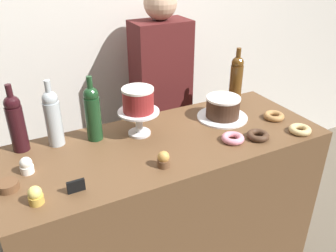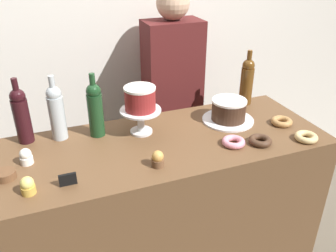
# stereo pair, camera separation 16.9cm
# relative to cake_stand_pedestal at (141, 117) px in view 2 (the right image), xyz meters

# --- Properties ---
(back_wall) EXTENTS (6.00, 0.05, 2.60)m
(back_wall) POSITION_rel_cake_stand_pedestal_xyz_m (0.10, 0.76, 0.26)
(back_wall) COLOR silver
(back_wall) RESTS_ON ground_plane
(display_counter) EXTENTS (1.58, 0.63, 0.95)m
(display_counter) POSITION_rel_cake_stand_pedestal_xyz_m (0.10, -0.13, -0.56)
(display_counter) COLOR brown
(display_counter) RESTS_ON ground_plane
(cake_stand_pedestal) EXTENTS (0.21, 0.21, 0.13)m
(cake_stand_pedestal) POSITION_rel_cake_stand_pedestal_xyz_m (0.00, 0.00, 0.00)
(cake_stand_pedestal) COLOR silver
(cake_stand_pedestal) RESTS_ON display_counter
(white_layer_cake) EXTENTS (0.16, 0.16, 0.12)m
(white_layer_cake) POSITION_rel_cake_stand_pedestal_xyz_m (0.00, 0.00, 0.10)
(white_layer_cake) COLOR maroon
(white_layer_cake) RESTS_ON cake_stand_pedestal
(silver_serving_platter) EXTENTS (0.28, 0.28, 0.01)m
(silver_serving_platter) POSITION_rel_cake_stand_pedestal_xyz_m (0.48, -0.04, -0.08)
(silver_serving_platter) COLOR white
(silver_serving_platter) RESTS_ON display_counter
(chocolate_round_cake) EXTENTS (0.19, 0.19, 0.11)m
(chocolate_round_cake) POSITION_rel_cake_stand_pedestal_xyz_m (0.48, -0.04, -0.02)
(chocolate_round_cake) COLOR #3D2619
(chocolate_round_cake) RESTS_ON silver_serving_platter
(wine_bottle_green) EXTENTS (0.08, 0.08, 0.33)m
(wine_bottle_green) POSITION_rel_cake_stand_pedestal_xyz_m (-0.21, 0.06, 0.06)
(wine_bottle_green) COLOR #193D1E
(wine_bottle_green) RESTS_ON display_counter
(wine_bottle_dark_red) EXTENTS (0.08, 0.08, 0.33)m
(wine_bottle_dark_red) POSITION_rel_cake_stand_pedestal_xyz_m (-0.55, 0.12, 0.06)
(wine_bottle_dark_red) COLOR black
(wine_bottle_dark_red) RESTS_ON display_counter
(wine_bottle_clear) EXTENTS (0.08, 0.08, 0.33)m
(wine_bottle_clear) POSITION_rel_cake_stand_pedestal_xyz_m (-0.39, 0.09, 0.06)
(wine_bottle_clear) COLOR #B2BCC1
(wine_bottle_clear) RESTS_ON display_counter
(wine_bottle_amber) EXTENTS (0.08, 0.08, 0.33)m
(wine_bottle_amber) POSITION_rel_cake_stand_pedestal_xyz_m (0.69, 0.13, 0.06)
(wine_bottle_amber) COLOR #5B3814
(wine_bottle_amber) RESTS_ON display_counter
(cupcake_vanilla) EXTENTS (0.06, 0.06, 0.07)m
(cupcake_vanilla) POSITION_rel_cake_stand_pedestal_xyz_m (-0.56, -0.09, -0.05)
(cupcake_vanilla) COLOR white
(cupcake_vanilla) RESTS_ON display_counter
(cupcake_lemon) EXTENTS (0.06, 0.06, 0.07)m
(cupcake_lemon) POSITION_rel_cake_stand_pedestal_xyz_m (-0.55, -0.32, -0.05)
(cupcake_lemon) COLOR gold
(cupcake_lemon) RESTS_ON display_counter
(cupcake_caramel) EXTENTS (0.06, 0.06, 0.07)m
(cupcake_caramel) POSITION_rel_cake_stand_pedestal_xyz_m (-0.02, -0.32, -0.05)
(cupcake_caramel) COLOR brown
(cupcake_caramel) RESTS_ON display_counter
(donut_maple) EXTENTS (0.11, 0.11, 0.03)m
(donut_maple) POSITION_rel_cake_stand_pedestal_xyz_m (0.73, -0.18, -0.07)
(donut_maple) COLOR #B27F47
(donut_maple) RESTS_ON display_counter
(donut_glazed) EXTENTS (0.11, 0.11, 0.03)m
(donut_glazed) POSITION_rel_cake_stand_pedestal_xyz_m (0.74, -0.37, -0.07)
(donut_glazed) COLOR #E0C17F
(donut_glazed) RESTS_ON display_counter
(donut_chocolate) EXTENTS (0.11, 0.11, 0.03)m
(donut_chocolate) POSITION_rel_cake_stand_pedestal_xyz_m (0.51, -0.31, -0.07)
(donut_chocolate) COLOR #472D1E
(donut_chocolate) RESTS_ON display_counter
(donut_pink) EXTENTS (0.11, 0.11, 0.03)m
(donut_pink) POSITION_rel_cake_stand_pedestal_xyz_m (0.38, -0.28, -0.07)
(donut_pink) COLOR pink
(donut_pink) RESTS_ON display_counter
(cookie_stack) EXTENTS (0.08, 0.08, 0.03)m
(cookie_stack) POSITION_rel_cake_stand_pedestal_xyz_m (-0.64, -0.18, -0.07)
(cookie_stack) COLOR brown
(cookie_stack) RESTS_ON display_counter
(price_sign_chalkboard) EXTENTS (0.07, 0.01, 0.05)m
(price_sign_chalkboard) POSITION_rel_cake_stand_pedestal_xyz_m (-0.40, -0.32, -0.06)
(price_sign_chalkboard) COLOR black
(price_sign_chalkboard) RESTS_ON display_counter
(barista_figure) EXTENTS (0.36, 0.22, 1.60)m
(barista_figure) POSITION_rel_cake_stand_pedestal_xyz_m (0.36, 0.48, -0.20)
(barista_figure) COLOR black
(barista_figure) RESTS_ON ground_plane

